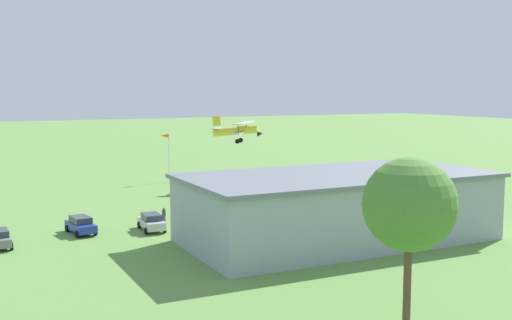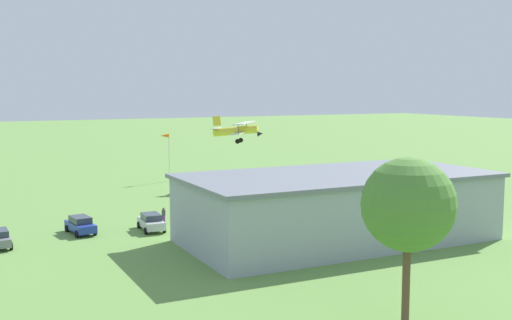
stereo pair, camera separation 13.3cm
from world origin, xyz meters
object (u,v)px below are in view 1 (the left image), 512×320
object	(u,v)px
car_blue	(81,225)
person_watching_takeoff	(216,208)
tree_behind_hangar_left	(409,205)
person_by_parked_cars	(164,216)
car_silver	(151,222)
biplane	(238,130)
windsock	(165,140)
car_red	(368,199)
hangar	(338,207)

from	to	relation	value
car_blue	person_watching_takeoff	size ratio (longest dim) A/B	2.84
car_blue	tree_behind_hangar_left	size ratio (longest dim) A/B	0.46
person_by_parked_cars	person_watching_takeoff	bearing A→B (deg)	-164.79
car_blue	person_watching_takeoff	xyz separation A→B (m)	(-14.75, -2.44, -0.07)
tree_behind_hangar_left	car_silver	bearing A→B (deg)	-78.99
person_by_parked_cars	tree_behind_hangar_left	world-z (taller)	tree_behind_hangar_left
car_silver	car_blue	bearing A→B (deg)	-14.91
biplane	person_by_parked_cars	distance (m)	24.69
car_silver	windsock	bearing A→B (deg)	-110.64
car_red	car_silver	bearing A→B (deg)	2.31
car_blue	person_watching_takeoff	distance (m)	14.95
biplane	windsock	world-z (taller)	biplane
car_red	hangar	bearing A→B (deg)	44.42
tree_behind_hangar_left	car_red	bearing A→B (deg)	-123.27
car_blue	person_by_parked_cars	size ratio (longest dim) A/B	2.70
person_watching_takeoff	windsock	size ratio (longest dim) A/B	0.22
hangar	person_by_parked_cars	xyz separation A→B (m)	(11.75, -13.49, -2.21)
hangar	person_by_parked_cars	size ratio (longest dim) A/B	16.78
hangar	biplane	size ratio (longest dim) A/B	3.75
biplane	person_by_parked_cars	bearing A→B (deg)	46.86
car_blue	hangar	bearing A→B (deg)	147.46
person_by_parked_cars	car_silver	bearing A→B (deg)	49.75
car_blue	tree_behind_hangar_left	xyz separation A→B (m)	(-12.14, 31.65, 6.15)
car_blue	windsock	xyz separation A→B (m)	(-17.62, -28.34, 5.32)
biplane	windsock	bearing A→B (deg)	-56.60
biplane	windsock	size ratio (longest dim) A/B	1.04
car_blue	person_by_parked_cars	bearing A→B (deg)	-175.25
car_silver	person_by_parked_cars	xyz separation A→B (m)	(-2.01, -2.37, -0.03)
biplane	person_by_parked_cars	world-z (taller)	biplane
hangar	windsock	size ratio (longest dim) A/B	3.91
biplane	car_blue	world-z (taller)	biplane
person_by_parked_cars	windsock	distance (m)	29.66
person_watching_takeoff	hangar	bearing A→B (deg)	109.22
car_silver	tree_behind_hangar_left	xyz separation A→B (m)	(-5.83, 29.97, 6.15)
windsock	hangar	bearing A→B (deg)	93.40
biplane	car_blue	bearing A→B (deg)	36.23
person_watching_takeoff	windsock	bearing A→B (deg)	-96.32
person_by_parked_cars	biplane	bearing A→B (deg)	-133.14
biplane	person_by_parked_cars	size ratio (longest dim) A/B	4.48
car_silver	windsock	xyz separation A→B (m)	(-11.31, -30.02, 5.32)
car_red	tree_behind_hangar_left	size ratio (longest dim) A/B	0.49
person_watching_takeoff	tree_behind_hangar_left	bearing A→B (deg)	85.62
person_by_parked_cars	windsock	xyz separation A→B (m)	(-9.30, -27.65, 5.35)
car_red	windsock	bearing A→B (deg)	-62.82
tree_behind_hangar_left	windsock	size ratio (longest dim) A/B	1.38
windsock	tree_behind_hangar_left	bearing A→B (deg)	84.78
biplane	car_red	bearing A→B (deg)	113.36
hangar	person_by_parked_cars	world-z (taller)	hangar
biplane	tree_behind_hangar_left	world-z (taller)	biplane
car_red	person_watching_takeoff	bearing A→B (deg)	-9.79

